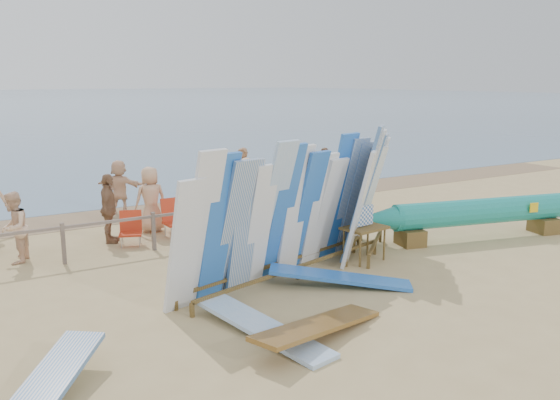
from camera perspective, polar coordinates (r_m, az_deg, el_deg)
ground at (r=11.42m, az=-6.86°, el=-8.41°), size 160.00×160.00×0.00m
wet_sand_strip at (r=17.98m, az=-16.50°, el=-1.42°), size 40.00×2.60×0.01m
fence at (r=13.92m, az=-12.10°, el=-2.23°), size 12.08×0.08×0.90m
main_surfboard_rack at (r=11.62m, az=0.93°, el=-1.47°), size 5.65×2.17×2.80m
side_surfboard_rack at (r=13.33m, az=8.25°, el=0.33°), size 2.33×2.21×2.95m
outrigger_canoe at (r=15.42m, az=18.78°, el=-1.19°), size 7.09×2.26×1.02m
vendor_table at (r=12.98m, az=8.10°, el=-4.10°), size 1.01×0.78×1.23m
flat_board_d at (r=11.49m, az=5.79°, el=-8.27°), size 2.52×2.00×0.36m
flat_board_c at (r=9.32m, az=3.74°, el=-13.08°), size 2.72×1.41×0.41m
flat_board_a at (r=9.41m, az=-1.64°, el=-12.82°), size 1.08×2.76×0.23m
beach_chair_left at (r=14.51m, az=-14.16°, el=-3.37°), size 0.68×0.69×0.82m
beach_chair_right at (r=15.11m, az=-9.93°, el=-2.44°), size 0.60×0.63×0.95m
stroller at (r=15.64m, az=-7.06°, el=-1.22°), size 0.82×0.97×1.13m
beachgoer_5 at (r=17.93m, az=-15.18°, el=1.22°), size 1.41×1.36×1.60m
beachgoer_7 at (r=18.38m, az=-3.62°, el=2.21°), size 0.64×0.76×1.83m
beachgoer_8 at (r=17.19m, az=0.35°, el=1.32°), size 0.90×0.70×1.67m
beachgoer_10 at (r=18.55m, az=4.33°, el=2.26°), size 1.02×1.12×1.81m
beachgoer_extra_0 at (r=19.12m, az=2.48°, el=2.58°), size 1.20×1.15×1.83m
beachgoer_2 at (r=13.87m, az=-24.24°, el=-2.45°), size 0.63×0.83×1.55m
beachgoer_9 at (r=17.30m, az=-3.18°, el=1.34°), size 0.66×1.14×1.65m
beachgoer_4 at (r=14.79m, az=-16.17°, el=-0.80°), size 0.80×1.07×1.68m
beachgoer_6 at (r=15.62m, az=-12.35°, el=0.07°), size 0.84×0.41×1.70m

